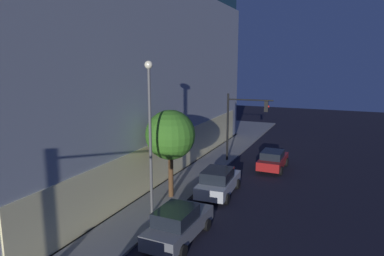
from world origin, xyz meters
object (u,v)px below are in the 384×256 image
at_px(street_lamp_sidewalk, 150,122).
at_px(car_red, 273,160).
at_px(traffic_light_far_corner, 242,117).
at_px(car_silver, 218,182).
at_px(sidewalk_tree, 170,135).
at_px(car_grey, 178,224).
at_px(modern_building, 66,61).

relative_size(street_lamp_sidewalk, car_red, 2.00).
distance_m(street_lamp_sidewalk, car_red, 13.46).
height_order(traffic_light_far_corner, car_silver, traffic_light_far_corner).
height_order(sidewalk_tree, car_grey, sidewalk_tree).
distance_m(street_lamp_sidewalk, car_grey, 5.60).
xyz_separation_m(traffic_light_far_corner, street_lamp_sidewalk, (-12.59, 1.70, 1.44)).
bearing_deg(street_lamp_sidewalk, sidewalk_tree, 4.36).
xyz_separation_m(street_lamp_sidewalk, car_silver, (4.67, -2.37, -4.61)).
bearing_deg(car_red, car_grey, 171.22).
distance_m(traffic_light_far_corner, sidewalk_tree, 9.96).
bearing_deg(street_lamp_sidewalk, car_red, -21.59).
height_order(car_grey, car_red, car_grey).
xyz_separation_m(sidewalk_tree, car_red, (8.92, -4.86, -3.37)).
height_order(street_lamp_sidewalk, car_grey, street_lamp_sidewalk).
xyz_separation_m(street_lamp_sidewalk, car_grey, (-1.79, -2.56, -4.65)).
bearing_deg(car_red, street_lamp_sidewalk, 158.41).
bearing_deg(traffic_light_far_corner, sidewalk_tree, 168.91).
height_order(traffic_light_far_corner, street_lamp_sidewalk, street_lamp_sidewalk).
bearing_deg(car_grey, car_red, -8.78).
bearing_deg(sidewalk_tree, modern_building, 70.29).
height_order(car_grey, car_silver, car_silver).
distance_m(modern_building, car_silver, 16.99).
height_order(street_lamp_sidewalk, sidewalk_tree, street_lamp_sidewalk).
bearing_deg(sidewalk_tree, car_silver, -54.54).
distance_m(traffic_light_far_corner, car_red, 4.46).
bearing_deg(car_grey, modern_building, 59.04).
bearing_deg(traffic_light_far_corner, car_red, -106.16).
xyz_separation_m(modern_building, street_lamp_sidewalk, (-7.20, -12.44, -3.32)).
relative_size(traffic_light_far_corner, car_silver, 1.25).
bearing_deg(car_silver, sidewalk_tree, 125.46).
bearing_deg(modern_building, car_silver, -99.71).
bearing_deg(modern_building, car_grey, -120.96).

